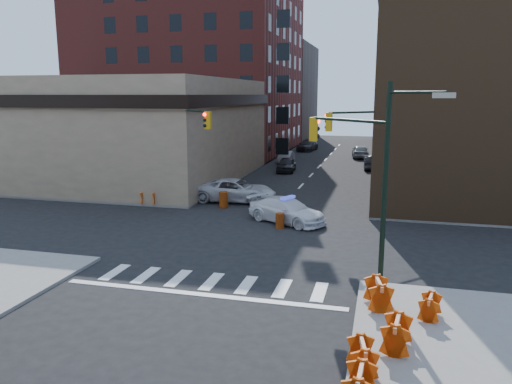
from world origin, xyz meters
The scene contains 30 objects.
ground centered at (0.00, 0.00, 0.00)m, with size 140.00×140.00×0.00m, color black.
sidewalk_nw centered at (-23.00, 32.75, 0.07)m, with size 34.00×54.50×0.15m, color gray.
bank_building centered at (-17.00, 16.50, 4.50)m, with size 22.00×22.00×9.00m, color #9A8265.
apartment_block centered at (-18.50, 40.00, 12.00)m, with size 25.00×25.00×24.00m, color maroon.
commercial_row_ne centered at (13.00, 22.50, 7.00)m, with size 14.00×34.00×14.00m, color #523620.
filler_nw centered at (-16.00, 62.00, 8.00)m, with size 20.00×18.00×16.00m, color brown.
filler_ne centered at (14.00, 58.00, 6.00)m, with size 16.00×16.00×12.00m, color maroon.
signal_pole_se centered at (6.04, -5.52, 4.61)m, with size 5.40×5.27×8.00m.
signal_pole_nw centered at (-5.85, 5.34, 4.34)m, with size 3.58×3.67×8.00m.
signal_pole_ne centered at (5.84, 5.35, 4.34)m, with size 3.67×3.58×8.00m.
tree_ne_near centered at (7.50, 26.00, 3.49)m, with size 3.00×3.00×4.85m.
tree_ne_far centered at (7.50, 34.00, 3.49)m, with size 3.00×3.00×4.85m.
police_car centered at (1.16, 3.63, 0.74)m, with size 2.08×5.13×1.49m, color white.
pickup centered at (-3.62, 8.67, 0.82)m, with size 2.73×5.91×1.64m, color silver.
parked_car_wnear centered at (-2.77, 23.65, 0.72)m, with size 1.69×4.21×1.43m, color black.
parked_car_wfar centered at (-4.08, 30.25, 0.66)m, with size 1.39×3.98×1.31m, color gray.
parked_car_wdeep centered at (-3.58, 43.15, 0.74)m, with size 2.06×5.08×1.47m, color black.
parked_car_enear centered at (5.50, 27.47, 0.71)m, with size 1.50×4.30×1.42m, color black.
parked_car_efar centered at (3.91, 36.92, 0.81)m, with size 1.92×4.77×1.63m, color gray.
pedestrian_a centered at (-7.70, 9.37, 1.11)m, with size 0.70×0.46×1.91m, color black.
pedestrian_b centered at (-10.95, 6.33, 0.95)m, with size 0.78×0.61×1.60m, color black.
pedestrian_c centered at (-10.61, 6.19, 0.95)m, with size 0.94×0.39×1.61m, color #1E262D.
barrel_road centered at (1.02, 2.23, 0.45)m, with size 0.50×0.50×0.89m, color #C15409.
barrel_bank centered at (-3.84, 6.54, 0.55)m, with size 0.62×0.62×1.10m, color #F05E0B.
barricade_se_a centered at (6.75, -8.00, 0.65)m, with size 1.34×0.67×1.00m, color #CA5709, non-canonical shape.
barricade_se_b centered at (8.48, -8.49, 0.55)m, with size 1.06×0.53×0.80m, color red, non-canonical shape.
barricade_se_c centered at (7.33, -11.00, 0.64)m, with size 1.30×0.65×0.97m, color #CE5009, non-canonical shape.
barricade_se_d centered at (6.40, -12.50, 0.59)m, with size 1.16×0.58×0.87m, color #C86109, non-canonical shape.
barricade_nw_a centered at (-8.99, 5.70, 0.61)m, with size 1.23×0.62×0.93m, color #C23109, non-canonical shape.
barricade_nw_b centered at (-11.67, 6.41, 0.59)m, with size 1.16×0.58×0.87m, color #DB4F0A, non-canonical shape.
Camera 1 is at (6.70, -25.40, 7.68)m, focal length 35.00 mm.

